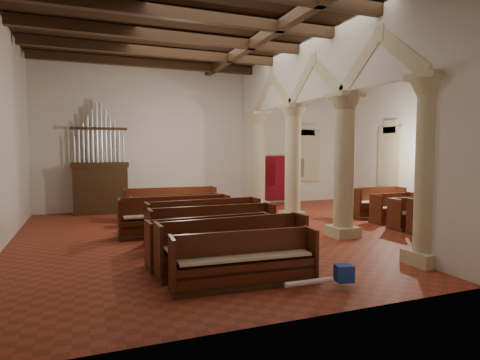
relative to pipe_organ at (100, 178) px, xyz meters
name	(u,v)px	position (x,y,z in m)	size (l,w,h in m)	color
floor	(264,231)	(4.50, -5.50, -1.37)	(14.00, 14.00, 0.00)	maroon
ceiling	(265,30)	(4.50, -5.50, 4.63)	(14.00, 14.00, 0.00)	black
wall_back	(207,138)	(4.50, 0.50, 1.63)	(14.00, 0.02, 6.00)	silver
wall_front	(420,117)	(4.50, -11.50, 1.63)	(14.00, 0.02, 6.00)	silver
wall_right	(440,135)	(11.50, -5.50, 1.63)	(0.02, 12.00, 6.00)	silver
ceiling_beams	(265,36)	(4.50, -5.50, 4.45)	(13.80, 11.80, 0.30)	black
arcade	(316,115)	(6.30, -5.50, 2.19)	(0.90, 11.90, 6.00)	#C4B692
window_right_a	(476,158)	(11.48, -7.00, 0.83)	(0.03, 1.00, 2.20)	#316F53
window_right_b	(390,157)	(11.48, -3.00, 0.83)	(0.03, 1.00, 2.20)	#316F53
window_back	(307,156)	(9.50, 0.48, 0.83)	(1.00, 0.03, 2.20)	#316F53
pipe_organ	(100,178)	(0.00, 0.00, 0.00)	(2.10, 0.85, 4.40)	black
lectern	(119,198)	(0.68, -0.01, -0.80)	(0.65, 0.68, 1.37)	#3C2813
dossal_curtain	(279,178)	(8.00, 0.42, -0.21)	(1.80, 0.07, 2.17)	maroon
processional_banner	(298,189)	(8.16, -1.09, -0.59)	(0.51, 0.65, 2.27)	black
hymnal_box_a	(344,273)	(3.79, -10.56, -1.12)	(0.31, 0.25, 0.31)	navy
hymnal_box_b	(285,240)	(3.97, -7.90, -1.10)	(0.34, 0.28, 0.34)	navy
hymnal_box_c	(221,229)	(2.94, -6.08, -1.09)	(0.36, 0.29, 0.36)	navy
tube_heater_a	(309,282)	(3.09, -10.52, -1.21)	(0.09, 0.09, 0.94)	white
tube_heater_b	(246,266)	(2.41, -9.23, -1.21)	(0.10, 0.10, 1.03)	white
nave_pew_0	(245,268)	(2.15, -9.84, -1.05)	(2.76, 0.80, 0.98)	black
nave_pew_1	(235,253)	(2.29, -8.91, -1.02)	(3.21, 0.83, 1.08)	black
nave_pew_2	(212,248)	(2.02, -8.19, -1.04)	(2.83, 0.82, 1.01)	black
nave_pew_3	(213,235)	(2.40, -7.09, -1.01)	(3.17, 0.77, 1.08)	black
nave_pew_4	(204,227)	(2.46, -6.06, -1.00)	(3.17, 0.88, 1.11)	black
nave_pew_5	(175,222)	(1.87, -5.07, -1.00)	(3.20, 0.76, 1.13)	black
nave_pew_6	(185,218)	(2.37, -4.15, -1.04)	(2.84, 0.71, 1.02)	black
nave_pew_7	(176,214)	(2.28, -3.19, -1.05)	(3.05, 0.85, 0.97)	black
nave_pew_8	(171,209)	(2.27, -2.43, -1.00)	(3.24, 0.91, 1.14)	black
aisle_pew_0	(441,221)	(9.32, -7.64, -1.01)	(2.17, 0.82, 1.07)	black
aisle_pew_1	(417,218)	(9.24, -6.77, -1.04)	(1.99, 0.78, 0.98)	black
aisle_pew_2	(395,213)	(9.35, -5.70, -1.04)	(1.81, 0.78, 0.99)	black
aisle_pew_3	(378,208)	(9.40, -4.78, -0.99)	(2.03, 0.81, 1.11)	black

